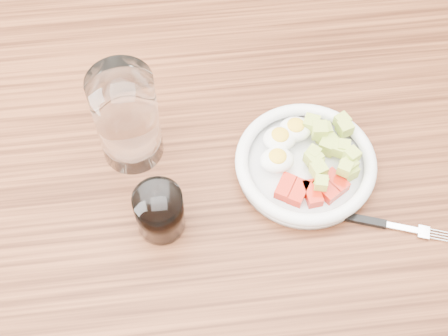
# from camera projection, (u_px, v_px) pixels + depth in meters

# --- Properties ---
(ground) EXTENTS (4.00, 4.00, 0.00)m
(ground) POSITION_uv_depth(u_px,v_px,m) (228.00, 334.00, 1.57)
(ground) COLOR brown
(ground) RESTS_ON ground
(dining_table) EXTENTS (1.50, 0.90, 0.77)m
(dining_table) POSITION_uv_depth(u_px,v_px,m) (231.00, 215.00, 0.99)
(dining_table) COLOR brown
(dining_table) RESTS_ON ground
(bowl) EXTENTS (0.21, 0.21, 0.05)m
(bowl) POSITION_uv_depth(u_px,v_px,m) (306.00, 161.00, 0.90)
(bowl) COLOR white
(bowl) RESTS_ON dining_table
(fork) EXTENTS (0.17, 0.07, 0.01)m
(fork) POSITION_uv_depth(u_px,v_px,m) (373.00, 222.00, 0.87)
(fork) COLOR black
(fork) RESTS_ON dining_table
(water_glass) EXTENTS (0.09, 0.09, 0.16)m
(water_glass) POSITION_uv_depth(u_px,v_px,m) (127.00, 118.00, 0.87)
(water_glass) COLOR white
(water_glass) RESTS_ON dining_table
(coffee_glass) EXTENTS (0.07, 0.07, 0.08)m
(coffee_glass) POSITION_uv_depth(u_px,v_px,m) (160.00, 212.00, 0.84)
(coffee_glass) COLOR white
(coffee_glass) RESTS_ON dining_table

